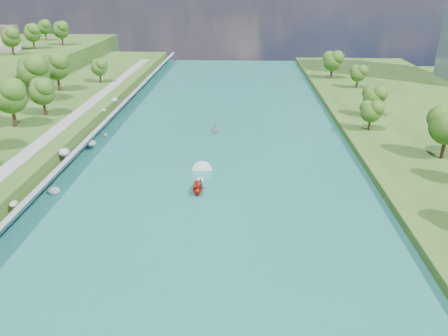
{
  "coord_description": "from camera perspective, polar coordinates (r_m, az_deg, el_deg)",
  "views": [
    {
      "loc": [
        5.26,
        -49.89,
        31.44
      ],
      "look_at": [
        2.32,
        17.45,
        2.5
      ],
      "focal_mm": 35.0,
      "sensor_mm": 36.0,
      "label": 1
    }
  ],
  "objects": [
    {
      "name": "ground",
      "position": [
        59.2,
        -3.02,
        -8.88
      ],
      "size": [
        260.0,
        260.0,
        0.0
      ],
      "primitive_type": "plane",
      "color": "#2D5119",
      "rests_on": "ground"
    },
    {
      "name": "trees_east",
      "position": [
        96.43,
        22.77,
        6.41
      ],
      "size": [
        14.96,
        142.46,
        11.62
      ],
      "color": "#245215",
      "rests_on": "berm_east"
    },
    {
      "name": "river_water",
      "position": [
        76.79,
        -1.65,
        -0.9
      ],
      "size": [
        55.0,
        240.0,
        0.1
      ],
      "primitive_type": "cube",
      "color": "#185C4F",
      "rests_on": "ground"
    },
    {
      "name": "motorboat",
      "position": [
        71.65,
        -3.36,
        -2.15
      ],
      "size": [
        3.6,
        18.82,
        2.12
      ],
      "rotation": [
        0.0,
        0.0,
        3.18
      ],
      "color": "#B6220E",
      "rests_on": "river_water"
    },
    {
      "name": "trees_ridge",
      "position": [
        168.99,
        -25.59,
        15.21
      ],
      "size": [
        20.33,
        67.41,
        10.56
      ],
      "color": "#245215",
      "rests_on": "ridge_west"
    },
    {
      "name": "raft",
      "position": [
        98.57,
        -1.21,
        4.93
      ],
      "size": [
        2.86,
        3.52,
        1.72
      ],
      "rotation": [
        0.0,
        0.0,
        0.23
      ],
      "color": "gray",
      "rests_on": "river_water"
    },
    {
      "name": "riverside_path",
      "position": [
        84.19,
        -24.34,
        1.75
      ],
      "size": [
        3.0,
        200.0,
        0.1
      ],
      "primitive_type": "cube",
      "color": "gray",
      "rests_on": "berm_west"
    },
    {
      "name": "riprap_bank",
      "position": [
        81.51,
        -20.15,
        0.44
      ],
      "size": [
        4.75,
        236.0,
        4.33
      ],
      "color": "slate",
      "rests_on": "ground"
    }
  ]
}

